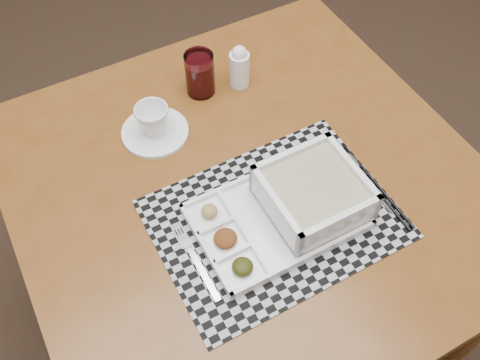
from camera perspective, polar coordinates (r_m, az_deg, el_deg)
name	(u,v)px	position (r m, az deg, el deg)	size (l,w,h in m)	color
dining_table	(249,200)	(1.18, 0.95, -2.19)	(1.02, 1.02, 0.71)	#5D3410
placemat	(275,219)	(1.07, 3.72, -4.15)	(0.47, 0.35, 0.00)	#A3A3AA
serving_tray	(302,202)	(1.05, 6.66, -2.32)	(0.34, 0.24, 0.09)	white
fork	(194,259)	(1.02, -4.92, -8.39)	(0.03, 0.19, 0.00)	silver
spoon	(353,165)	(1.16, 11.94, 1.53)	(0.04, 0.18, 0.01)	silver
chopsticks	(375,185)	(1.14, 14.18, -0.54)	(0.03, 0.24, 0.01)	black
saucer	(155,132)	(1.21, -9.04, 5.06)	(0.15, 0.15, 0.01)	white
cup	(153,120)	(1.18, -9.28, 6.34)	(0.08, 0.08, 0.07)	white
juice_glass	(200,75)	(1.26, -4.30, 11.10)	(0.07, 0.07, 0.11)	white
creamer_bottle	(239,67)	(1.28, -0.07, 12.01)	(0.05, 0.05, 0.11)	white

